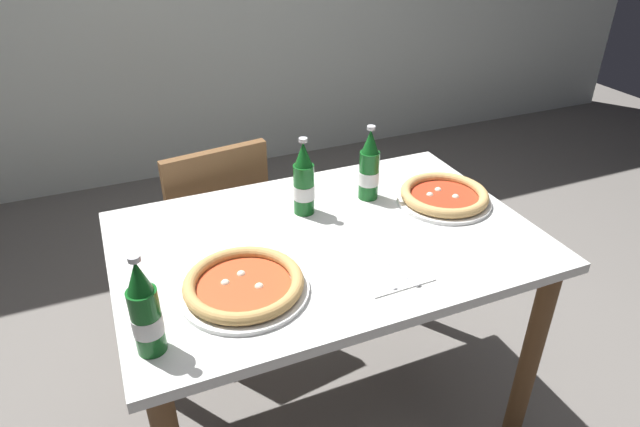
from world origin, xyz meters
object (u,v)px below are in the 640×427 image
Objects in this scene: dining_table_main at (326,268)px; napkin_with_cutlery at (388,269)px; beer_bottle_left at (369,168)px; beer_bottle_center at (145,312)px; pizza_marinara_far at (244,285)px; chair_behind_table at (213,228)px; pizza_margherita_near at (444,196)px; beer_bottle_right at (304,182)px.

napkin_with_cutlery reaches higher than dining_table_main.
beer_bottle_center is (-0.75, -0.43, 0.00)m from beer_bottle_left.
beer_bottle_center is (-0.24, -0.11, 0.08)m from pizza_marinara_far.
chair_behind_table is 3.44× the size of beer_bottle_center.
chair_behind_table is 0.91m from pizza_margherita_near.
pizza_marinara_far is at bearing 76.44° from chair_behind_table.
dining_table_main is 6.33× the size of napkin_with_cutlery.
beer_bottle_left is at bearing 37.09° from dining_table_main.
napkin_with_cutlery is at bearing 5.03° from beer_bottle_center.
beer_bottle_left is (0.22, 0.16, 0.22)m from dining_table_main.
chair_behind_table is 0.82m from pizza_marinara_far.
dining_table_main is 0.63m from beer_bottle_center.
beer_bottle_right reaches higher than pizza_margherita_near.
pizza_margherita_near is 1.59× the size of napkin_with_cutlery.
pizza_marinara_far is 1.32× the size of beer_bottle_right.
dining_table_main is at bearing -142.91° from beer_bottle_left.
pizza_margherita_near is 0.43m from napkin_with_cutlery.
pizza_marinara_far reaches higher than napkin_with_cutlery.
beer_bottle_right reaches higher than napkin_with_cutlery.
napkin_with_cutlery is at bearing -109.51° from beer_bottle_left.
beer_bottle_right is at bearing 106.75° from chair_behind_table.
napkin_with_cutlery is (0.61, 0.05, -0.10)m from beer_bottle_center.
pizza_margherita_near is at bearing 130.56° from chair_behind_table.
pizza_marinara_far is at bearing -132.33° from beer_bottle_right.
pizza_marinara_far is at bearing 25.45° from beer_bottle_center.
pizza_marinara_far is (-0.72, -0.20, -0.00)m from pizza_margherita_near.
pizza_marinara_far is 0.61m from beer_bottle_left.
beer_bottle_right is (-0.44, 0.11, 0.08)m from pizza_margherita_near.
chair_behind_table reaches higher than dining_table_main.
beer_bottle_center is (-0.53, -0.27, 0.22)m from dining_table_main.
pizza_margherita_near is at bearing -14.76° from beer_bottle_right.
pizza_margherita_near reaches higher than napkin_with_cutlery.
chair_behind_table is 2.82× the size of pizza_margherita_near.
beer_bottle_left is (-0.21, 0.12, 0.08)m from pizza_margherita_near.
chair_behind_table reaches higher than napkin_with_cutlery.
dining_table_main is at bearing 27.76° from pizza_marinara_far.
chair_behind_table reaches higher than pizza_margherita_near.
napkin_with_cutlery is at bearing -143.41° from pizza_margherita_near.
napkin_with_cutlery is at bearing 102.03° from chair_behind_table.
beer_bottle_left is (0.44, -0.45, 0.37)m from chair_behind_table.
pizza_margherita_near is 1.01m from beer_bottle_center.
pizza_margherita_near is 1.22× the size of beer_bottle_center.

